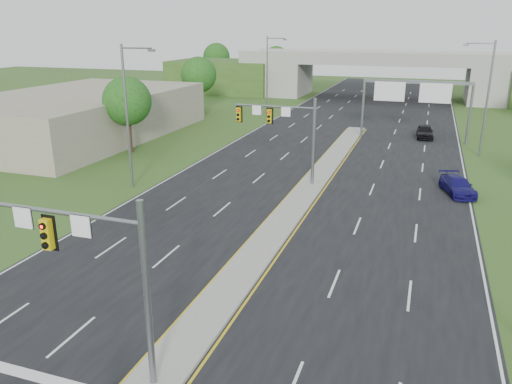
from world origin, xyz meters
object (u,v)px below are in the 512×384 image
object	(u,v)px
sign_gantry	(415,94)
car_far_c	(425,131)
signal_mast_near	(85,257)
overpass	(382,78)
car_far_b	(458,186)
signal_mast_far	(286,126)

from	to	relation	value
sign_gantry	car_far_c	size ratio (longest dim) A/B	2.64
signal_mast_near	overpass	xyz separation A→B (m)	(2.26, 80.07, -1.17)
car_far_c	car_far_b	bearing A→B (deg)	-85.95
car_far_c	overpass	bearing A→B (deg)	100.15
signal_mast_far	car_far_b	bearing A→B (deg)	6.85
signal_mast_near	signal_mast_far	distance (m)	25.00
signal_mast_near	signal_mast_far	bearing A→B (deg)	90.00
signal_mast_far	car_far_c	world-z (taller)	signal_mast_far
signal_mast_far	overpass	size ratio (longest dim) A/B	0.09
signal_mast_near	car_far_b	xyz separation A→B (m)	(13.22, 26.59, -4.06)
signal_mast_near	car_far_c	xyz separation A→B (m)	(10.42, 47.06, -3.96)
signal_mast_near	overpass	size ratio (longest dim) A/B	0.09
sign_gantry	overpass	size ratio (longest dim) A/B	0.14
signal_mast_near	car_far_b	bearing A→B (deg)	63.56
signal_mast_near	signal_mast_far	world-z (taller)	same
overpass	car_far_c	xyz separation A→B (m)	(8.16, -33.01, -2.79)
sign_gantry	car_far_b	size ratio (longest dim) A/B	2.60
signal_mast_far	car_far_c	xyz separation A→B (m)	(10.42, 22.06, -3.96)
signal_mast_far	sign_gantry	xyz separation A→B (m)	(8.95, 19.99, 0.51)
car_far_b	signal_mast_far	bearing A→B (deg)	169.41
overpass	car_far_b	world-z (taller)	overpass
car_far_c	signal_mast_far	bearing A→B (deg)	-119.01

